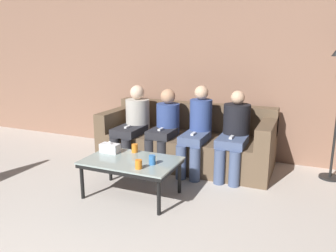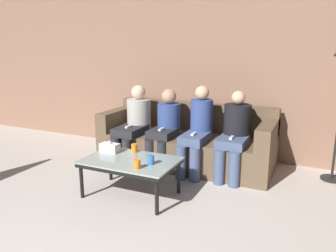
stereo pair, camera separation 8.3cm
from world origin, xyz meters
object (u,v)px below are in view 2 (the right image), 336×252
object	(u,v)px
coffee_table	(130,163)
cup_far_center	(137,164)
seated_person_right_end	(235,132)
seated_person_mid_right	(198,128)
seated_person_mid_left	(166,126)
cup_near_left	(134,148)
cup_near_right	(151,160)
tissue_box	(110,148)
seated_person_left_end	(135,122)
couch	(187,142)

from	to	relation	value
coffee_table	cup_far_center	xyz separation A→B (m)	(0.20, -0.20, 0.09)
seated_person_right_end	seated_person_mid_right	bearing A→B (deg)	-177.12
seated_person_mid_left	seated_person_right_end	distance (m)	0.95
cup_near_left	cup_near_right	bearing A→B (deg)	-37.98
seated_person_right_end	coffee_table	bearing A→B (deg)	-130.62
seated_person_mid_left	seated_person_right_end	size ratio (longest dim) A/B	0.98
cup_near_right	cup_far_center	xyz separation A→B (m)	(-0.07, -0.16, -0.00)
seated_person_mid_right	cup_near_right	bearing A→B (deg)	-97.62
coffee_table	seated_person_mid_right	size ratio (longest dim) A/B	0.90
cup_near_right	tissue_box	distance (m)	0.65
cup_near_right	coffee_table	bearing A→B (deg)	171.80
coffee_table	seated_person_mid_left	xyz separation A→B (m)	(-0.06, 1.03, 0.19)
coffee_table	tissue_box	distance (m)	0.39
seated_person_mid_left	cup_near_left	bearing A→B (deg)	-92.08
cup_near_left	seated_person_mid_left	xyz separation A→B (m)	(0.03, 0.79, 0.10)
seated_person_mid_right	cup_near_left	bearing A→B (deg)	-123.30
cup_far_center	seated_person_left_end	distance (m)	1.43
cup_near_left	seated_person_right_end	size ratio (longest dim) A/B	0.09
couch	seated_person_mid_right	world-z (taller)	seated_person_mid_right
cup_near_right	seated_person_right_end	size ratio (longest dim) A/B	0.09
coffee_table	cup_near_right	distance (m)	0.29
coffee_table	cup_near_left	distance (m)	0.27
couch	tissue_box	distance (m)	1.24
tissue_box	seated_person_right_end	size ratio (longest dim) A/B	0.21
couch	seated_person_mid_right	bearing A→B (deg)	-45.30
coffee_table	seated_person_right_end	distance (m)	1.37
tissue_box	seated_person_mid_right	distance (m)	1.17
seated_person_left_end	cup_far_center	bearing A→B (deg)	-58.84
tissue_box	seated_person_right_end	xyz separation A→B (m)	(1.24, 0.90, 0.11)
couch	tissue_box	bearing A→B (deg)	-115.38
cup_near_left	cup_near_right	distance (m)	0.46
cup_far_center	tissue_box	world-z (taller)	tissue_box
couch	seated_person_left_end	world-z (taller)	seated_person_left_end
tissue_box	seated_person_left_end	world-z (taller)	seated_person_left_end
coffee_table	cup_near_right	world-z (taller)	cup_near_right
tissue_box	couch	bearing A→B (deg)	64.62
cup_near_left	cup_near_right	xyz separation A→B (m)	(0.36, -0.28, 0.00)
seated_person_mid_left	tissue_box	bearing A→B (deg)	-107.97
couch	cup_near_right	size ratio (longest dim) A/B	23.91
seated_person_left_end	cup_near_left	bearing A→B (deg)	-60.05
seated_person_left_end	seated_person_right_end	distance (m)	1.42
cup_near_right	tissue_box	xyz separation A→B (m)	(-0.62, 0.17, 0.00)
couch	tissue_box	xyz separation A→B (m)	(-0.53, -1.11, 0.17)
cup_near_right	cup_far_center	bearing A→B (deg)	-113.38
cup_near_left	seated_person_left_end	size ratio (longest dim) A/B	0.09
seated_person_mid_left	seated_person_mid_right	distance (m)	0.47
tissue_box	seated_person_mid_left	distance (m)	0.95
cup_near_left	seated_person_mid_right	distance (m)	0.92
seated_person_mid_left	seated_person_right_end	xyz separation A→B (m)	(0.95, -0.00, 0.01)
couch	cup_near_right	distance (m)	1.30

